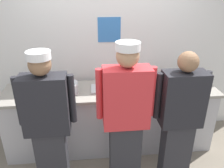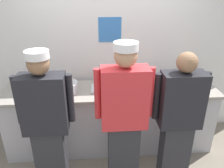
{
  "view_description": "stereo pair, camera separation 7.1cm",
  "coord_description": "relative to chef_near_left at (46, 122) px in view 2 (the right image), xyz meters",
  "views": [
    {
      "loc": [
        -0.26,
        -2.39,
        2.26
      ],
      "look_at": [
        0.02,
        0.39,
        0.99
      ],
      "focal_mm": 35.85,
      "sensor_mm": 36.0,
      "label": 1
    },
    {
      "loc": [
        -0.19,
        -2.4,
        2.26
      ],
      "look_at": [
        0.02,
        0.39,
        0.99
      ],
      "focal_mm": 35.85,
      "sensor_mm": 36.0,
      "label": 2
    }
  ],
  "objects": [
    {
      "name": "wall_back",
      "position": [
        0.74,
        1.17,
        0.42
      ],
      "size": [
        4.6,
        0.11,
        2.65
      ],
      "color": "silver",
      "rests_on": "ground"
    },
    {
      "name": "chef_far_right",
      "position": [
        1.45,
        0.0,
        -0.03
      ],
      "size": [
        0.6,
        0.24,
        1.64
      ],
      "color": "#2D2D33",
      "rests_on": "ground"
    },
    {
      "name": "squeeze_bottle_secondary",
      "position": [
        -0.06,
        0.51,
        0.12
      ],
      "size": [
        0.05,
        0.05,
        0.21
      ],
      "color": "orange",
      "rests_on": "prep_counter"
    },
    {
      "name": "ramekin_orange_sauce",
      "position": [
        1.07,
        0.87,
        0.05
      ],
      "size": [
        0.09,
        0.09,
        0.04
      ],
      "color": "white",
      "rests_on": "prep_counter"
    },
    {
      "name": "plate_stack_rear",
      "position": [
        1.28,
        0.82,
        0.06
      ],
      "size": [
        0.21,
        0.21,
        0.08
      ],
      "color": "white",
      "rests_on": "prep_counter"
    },
    {
      "name": "plate_stack_front",
      "position": [
        1.74,
        0.79,
        0.06
      ],
      "size": [
        0.23,
        0.23,
        0.07
      ],
      "color": "white",
      "rests_on": "prep_counter"
    },
    {
      "name": "mixing_bowl_steel",
      "position": [
        0.14,
        0.66,
        0.09
      ],
      "size": [
        0.33,
        0.33,
        0.14
      ],
      "primitive_type": "cylinder",
      "color": "#B7BABF",
      "rests_on": "prep_counter"
    },
    {
      "name": "ramekin_yellow_sauce",
      "position": [
        1.42,
        0.62,
        0.05
      ],
      "size": [
        0.1,
        0.1,
        0.04
      ],
      "color": "white",
      "rests_on": "prep_counter"
    },
    {
      "name": "ground_plane",
      "position": [
        0.74,
        0.35,
        -0.9
      ],
      "size": [
        9.0,
        9.0,
        0.0
      ],
      "primitive_type": "plane",
      "color": "slate"
    },
    {
      "name": "deli_cup",
      "position": [
        1.75,
        0.52,
        0.06
      ],
      "size": [
        0.09,
        0.09,
        0.08
      ],
      "primitive_type": "cylinder",
      "color": "white",
      "rests_on": "prep_counter"
    },
    {
      "name": "ramekin_red_sauce",
      "position": [
        1.04,
        0.53,
        0.05
      ],
      "size": [
        0.09,
        0.09,
        0.04
      ],
      "color": "white",
      "rests_on": "prep_counter"
    },
    {
      "name": "prep_counter",
      "position": [
        0.74,
        0.7,
        -0.44
      ],
      "size": [
        2.93,
        0.68,
        0.93
      ],
      "color": "#B2B2B7",
      "rests_on": "ground"
    },
    {
      "name": "sheet_tray",
      "position": [
        0.71,
        0.71,
        0.03
      ],
      "size": [
        0.48,
        0.29,
        0.02
      ],
      "primitive_type": "cube",
      "rotation": [
        0.0,
        0.0,
        -0.02
      ],
      "color": "#B7BABF",
      "rests_on": "prep_counter"
    },
    {
      "name": "chef_near_left",
      "position": [
        0.0,
        0.0,
        0.0
      ],
      "size": [
        0.61,
        0.24,
        1.69
      ],
      "color": "#2D2D33",
      "rests_on": "ground"
    },
    {
      "name": "squeeze_bottle_primary",
      "position": [
        1.87,
        0.65,
        0.12
      ],
      "size": [
        0.06,
        0.06,
        0.2
      ],
      "color": "orange",
      "rests_on": "prep_counter"
    },
    {
      "name": "chef_center",
      "position": [
        0.83,
        -0.02,
        0.04
      ],
      "size": [
        0.63,
        0.24,
        1.76
      ],
      "color": "#2D2D33",
      "rests_on": "ground"
    }
  ]
}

